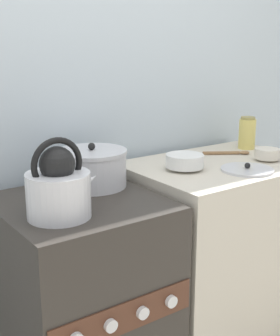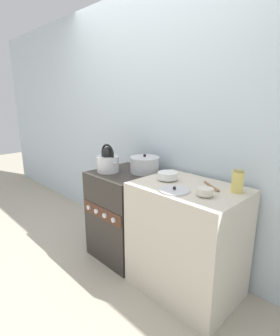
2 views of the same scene
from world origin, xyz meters
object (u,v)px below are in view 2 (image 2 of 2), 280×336
(stove, at_px, (126,214))
(loose_pot_lid, at_px, (174,190))
(cooking_pot, at_px, (145,165))
(enamel_bowl, at_px, (168,176))
(small_ceramic_bowl, at_px, (205,192))
(storage_jar, at_px, (238,181))
(kettle, at_px, (108,161))

(stove, distance_m, loose_pot_lid, 0.85)
(cooking_pot, bearing_deg, enamel_bowl, -17.45)
(stove, height_order, loose_pot_lid, loose_pot_lid)
(small_ceramic_bowl, xyz_separation_m, storage_jar, (0.11, 0.22, 0.05))
(small_ceramic_bowl, bearing_deg, cooking_pot, 164.69)
(stove, height_order, kettle, kettle)
(kettle, distance_m, storage_jar, 1.17)
(small_ceramic_bowl, height_order, loose_pot_lid, small_ceramic_bowl)
(cooking_pot, bearing_deg, stove, -135.10)
(cooking_pot, bearing_deg, small_ceramic_bowl, -15.31)
(kettle, relative_size, storage_jar, 1.65)
(kettle, xyz_separation_m, storage_jar, (1.14, 0.24, 0.01))
(kettle, height_order, small_ceramic_bowl, kettle)
(storage_jar, xyz_separation_m, loose_pot_lid, (-0.32, -0.29, -0.07))
(stove, distance_m, enamel_bowl, 0.70)
(stove, bearing_deg, small_ceramic_bowl, -5.39)
(kettle, distance_m, small_ceramic_bowl, 1.03)
(storage_jar, bearing_deg, enamel_bowl, -166.14)
(kettle, relative_size, cooking_pot, 0.96)
(stove, xyz_separation_m, cooking_pot, (0.13, 0.13, 0.49))
(stove, relative_size, storage_jar, 5.30)
(kettle, relative_size, enamel_bowl, 1.66)
(small_ceramic_bowl, xyz_separation_m, loose_pot_lid, (-0.20, -0.07, -0.03))
(kettle, xyz_separation_m, loose_pot_lid, (0.82, -0.05, -0.06))
(cooking_pot, bearing_deg, storage_jar, 0.66)
(cooking_pot, relative_size, enamel_bowl, 1.73)
(kettle, distance_m, enamel_bowl, 0.64)
(kettle, xyz_separation_m, small_ceramic_bowl, (1.03, 0.02, -0.03))
(stove, bearing_deg, enamel_bowl, 1.14)
(cooking_pot, bearing_deg, kettle, -137.78)
(kettle, xyz_separation_m, cooking_pot, (0.25, 0.23, -0.03))
(stove, relative_size, enamel_bowl, 5.32)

